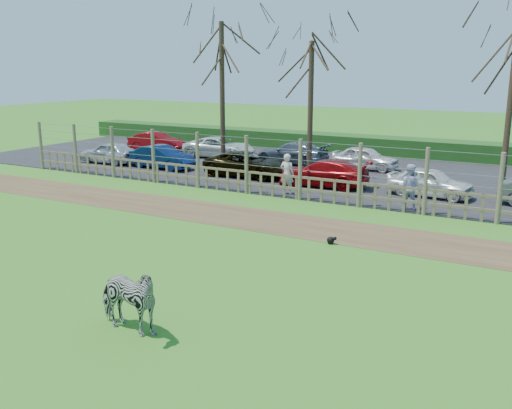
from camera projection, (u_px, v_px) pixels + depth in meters
The scene contains 20 objects.
ground at pixel (184, 255), 16.47m from camera, with size 120.00×120.00×0.00m, color #5E9D26.
dirt_strip at pixel (259, 220), 20.30m from camera, with size 34.00×2.80×0.01m, color brown.
asphalt at pixel (353, 174), 28.80m from camera, with size 44.00×13.00×0.04m, color #232326.
hedge at pixel (392, 147), 34.63m from camera, with size 46.00×2.00×1.10m, color #1E4716.
fence at pixel (300, 181), 23.08m from camera, with size 30.16×0.16×2.50m.
tree_left at pixel (222, 60), 28.82m from camera, with size 4.80×4.80×7.88m.
tree_mid at pixel (311, 76), 27.74m from camera, with size 4.80×4.80×6.83m.
zebra at pixel (126, 299), 11.54m from camera, with size 0.78×1.72×1.45m, color gray.
visitor_a at pixel (287, 174), 23.99m from camera, with size 0.63×0.41×1.72m, color beige.
visitor_b at pixel (409, 187), 21.47m from camera, with size 0.84×0.65×1.72m, color silver.
crow at pixel (331, 240), 17.50m from camera, with size 0.31×0.23×0.25m.
car_0 at pixel (109, 152), 31.72m from camera, with size 1.42×3.52×1.20m, color #B4B7BF.
car_1 at pixel (162, 157), 30.11m from camera, with size 1.27×3.64×1.20m, color #0D2251.
car_2 at pixel (248, 164), 27.90m from camera, with size 1.99×4.32×1.20m, color black.
car_3 at pixel (323, 173), 25.65m from camera, with size 1.68×4.13×1.20m, color #94090C.
car_4 at pixel (430, 182), 23.62m from camera, with size 1.42×3.52×1.20m, color white.
car_7 at pixel (156, 142), 36.20m from camera, with size 1.27×3.64×1.20m, color maroon.
car_8 at pixel (220, 147), 33.73m from camera, with size 1.99×4.32×1.20m, color silver.
car_9 at pixel (292, 153), 31.58m from camera, with size 1.68×4.13×1.20m, color #505A67.
car_10 at pixel (365, 158), 29.81m from camera, with size 1.42×3.52×1.20m, color silver.
Camera 1 is at (9.39, -12.70, 5.33)m, focal length 40.00 mm.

